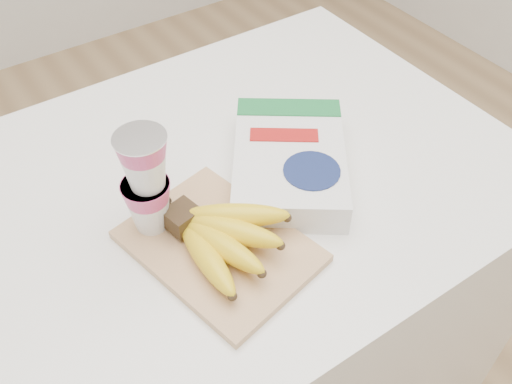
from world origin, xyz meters
TOP-DOWN VIEW (x-y plane):
  - table at (0.00, 0.00)m, footprint 1.14×0.76m
  - cutting_board at (-0.04, -0.13)m, footprint 0.26×0.32m
  - bananas at (-0.04, -0.14)m, footprint 0.17×0.19m
  - yogurt_stack at (-0.10, -0.04)m, footprint 0.08×0.08m
  - cereal_box at (0.15, -0.06)m, footprint 0.31×0.33m

SIDE VIEW (x-z plane):
  - table at x=0.00m, z-range 0.00..0.86m
  - cutting_board at x=-0.04m, z-range 0.86..0.87m
  - cereal_box at x=0.15m, z-range 0.86..0.92m
  - bananas at x=-0.04m, z-range 0.86..0.93m
  - yogurt_stack at x=-0.10m, z-range 0.88..1.05m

